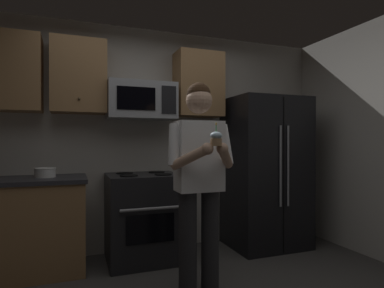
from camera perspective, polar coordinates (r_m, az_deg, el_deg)
The scene contains 9 objects.
wall_back at distance 3.89m, azimuth -7.62°, elevation 0.85°, with size 4.40×0.10×2.60m, color beige.
oven_range at distance 3.57m, azimuth -8.60°, elevation -12.68°, with size 0.76×0.70×0.93m.
microwave at distance 3.62m, azimuth -9.00°, elevation 7.55°, with size 0.74×0.41×0.40m.
refrigerator at distance 4.04m, azimuth 12.92°, elevation -4.86°, with size 0.90×0.75×1.80m.
cabinet_row_upper at distance 3.64m, azimuth -18.25°, elevation 11.16°, with size 2.78×0.36×0.76m.
counter_left at distance 3.57m, azimuth -30.13°, elevation -12.73°, with size 1.44×0.66×0.92m.
bowl_large_white at distance 3.47m, azimuth -24.63°, elevation -4.59°, with size 0.20×0.20×0.09m.
person at distance 2.67m, azimuth 1.35°, elevation -5.48°, with size 0.60×0.48×1.76m.
cupcake at distance 2.35m, azimuth 4.31°, elevation 0.97°, with size 0.09×0.09×0.17m.
Camera 1 is at (-0.86, -2.04, 1.27)m, focal length 30.04 mm.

